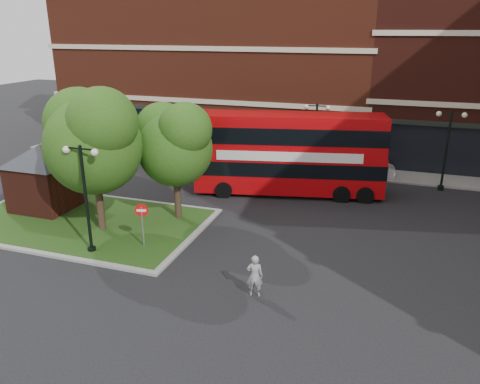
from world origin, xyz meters
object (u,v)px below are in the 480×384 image
(car_silver, at_px, (300,161))
(car_white, at_px, (365,167))
(woman, at_px, (255,276))
(bus, at_px, (289,149))

(car_silver, height_order, car_white, car_silver)
(woman, relative_size, car_white, 0.43)
(car_silver, bearing_deg, bus, 176.34)
(bus, relative_size, car_silver, 2.86)
(woman, relative_size, car_silver, 0.42)
(bus, xyz_separation_m, car_silver, (-0.26, 5.04, -2.11))
(bus, height_order, car_white, bus)
(car_silver, xyz_separation_m, car_white, (4.49, 0.00, -0.03))
(bus, bearing_deg, car_silver, 80.73)
(car_white, bearing_deg, bus, 138.31)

